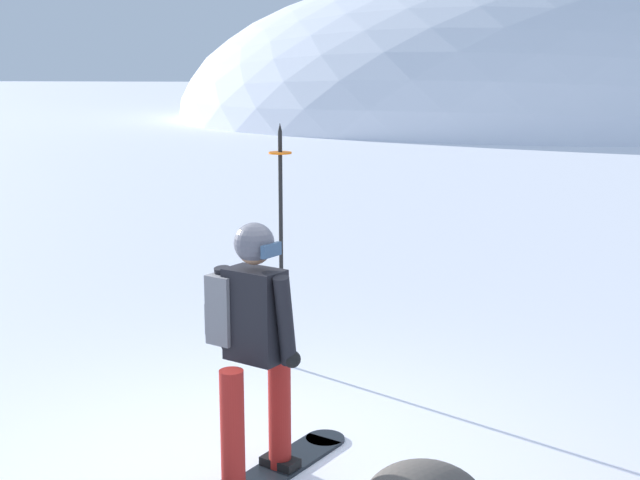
% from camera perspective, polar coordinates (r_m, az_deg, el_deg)
% --- Properties ---
extents(ground_plane, '(300.00, 300.00, 0.00)m').
position_cam_1_polar(ground_plane, '(5.85, -4.24, -15.29)').
color(ground_plane, white).
extents(ridge_peak_main, '(36.11, 32.50, 15.56)m').
position_cam_1_polar(ridge_peak_main, '(46.25, 13.49, 7.96)').
color(ridge_peak_main, white).
rests_on(ridge_peak_main, ground).
extents(snowboarder_main, '(0.97, 1.68, 1.71)m').
position_cam_1_polar(snowboarder_main, '(5.36, -4.60, -7.19)').
color(snowboarder_main, black).
rests_on(snowboarder_main, ground).
extents(piste_marker_near, '(0.20, 0.20, 2.17)m').
position_cam_1_polar(piste_marker_near, '(7.44, -2.65, 0.64)').
color(piste_marker_near, black).
rests_on(piste_marker_near, ground).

